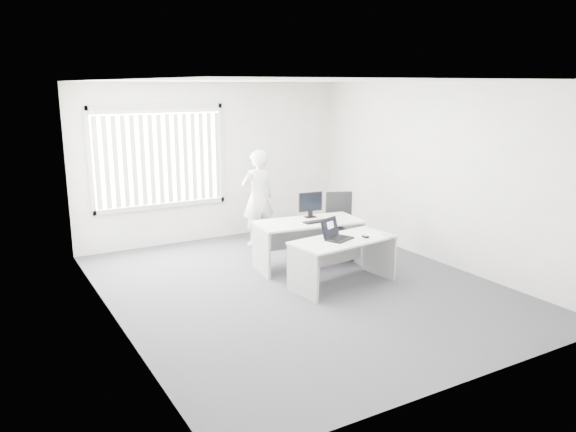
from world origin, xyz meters
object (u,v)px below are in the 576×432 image
person (258,198)px  laptop (340,230)px  desk_far (308,234)px  office_chair (341,237)px  desk_near (343,252)px  monitor (310,205)px

person → laptop: person is taller
desk_far → office_chair: 0.82m
office_chair → laptop: (-0.85, -1.17, 0.49)m
desk_near → monitor: 1.23m
desk_near → office_chair: size_ratio=1.49×
desk_near → person: 2.45m
desk_far → laptop: 1.00m
desk_near → office_chair: (0.78, 1.16, -0.16)m
desk_near → laptop: laptop is taller
desk_near → person: bearing=84.8°
desk_far → monitor: 0.47m
desk_far → person: person is taller
laptop → monitor: size_ratio=0.92×
laptop → desk_far: bearing=62.4°
office_chair → person: 1.62m
desk_near → laptop: (-0.07, -0.01, 0.33)m
person → office_chair: bearing=122.2°
office_chair → person: bearing=144.8°
desk_far → monitor: size_ratio=4.18×
office_chair → monitor: monitor is taller
office_chair → desk_far: bearing=-143.4°
laptop → office_chair: bearing=31.8°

